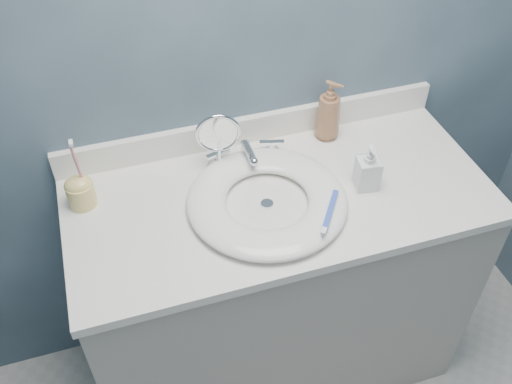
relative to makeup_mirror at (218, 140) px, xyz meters
name	(u,v)px	position (x,y,z in m)	size (l,w,h in m)	color
back_wall	(251,48)	(0.13, 0.11, 0.21)	(2.20, 0.02, 2.40)	#3F505F
vanity_cabinet	(276,290)	(0.13, -0.16, -0.56)	(1.20, 0.55, 0.85)	#A7A299
countertop	(280,198)	(0.13, -0.16, -0.12)	(1.22, 0.57, 0.03)	white
backsplash	(253,128)	(0.13, 0.10, -0.06)	(1.22, 0.02, 0.09)	white
basin	(267,200)	(0.08, -0.19, -0.09)	(0.45, 0.45, 0.04)	white
drain	(267,204)	(0.08, -0.19, -0.10)	(0.04, 0.04, 0.01)	silver
faucet	(246,155)	(0.08, 0.00, -0.08)	(0.25, 0.13, 0.07)	silver
makeup_mirror	(218,140)	(0.00, 0.00, 0.00)	(0.13, 0.07, 0.20)	silver
soap_bottle_amber	(329,110)	(0.36, 0.05, -0.01)	(0.08, 0.08, 0.20)	#936342
soap_bottle_clear	(368,167)	(0.38, -0.20, -0.04)	(0.06, 0.07, 0.14)	silver
toothbrush_holder	(80,190)	(-0.41, -0.03, -0.06)	(0.08, 0.08, 0.22)	#EBCF75
toothbrush_lying	(330,212)	(0.22, -0.31, -0.06)	(0.11, 0.15, 0.02)	blue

